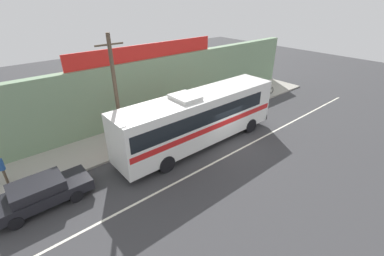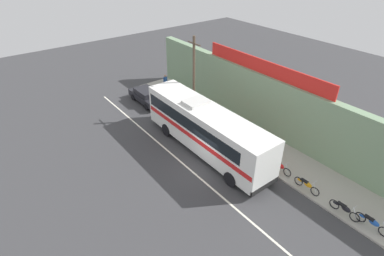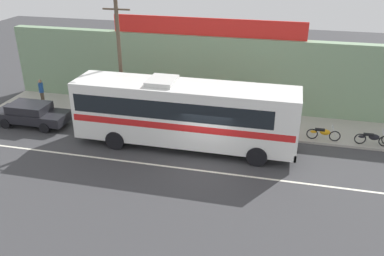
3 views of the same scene
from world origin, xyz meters
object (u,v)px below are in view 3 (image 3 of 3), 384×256
Objects in this scene: parked_car at (31,114)px; motorcycle_black at (323,133)px; utility_pole at (120,60)px; pedestrian_far_left at (41,90)px; motorcycle_blue at (282,128)px; motorcycle_red at (372,138)px; intercity_bus at (183,111)px.

motorcycle_black is at bearing 5.76° from parked_car.
motorcycle_black is at bearing -0.36° from utility_pole.
pedestrian_far_left is (-1.08, 2.91, 0.40)m from parked_car.
parked_car is 2.36× the size of motorcycle_blue.
parked_car is at bearing -172.88° from motorcycle_blue.
motorcycle_blue is 15.93m from pedestrian_far_left.
parked_car reaches higher than motorcycle_red.
motorcycle_red is (14.35, -0.10, -3.33)m from utility_pole.
motorcycle_red is 2.54m from motorcycle_black.
motorcycle_blue is 1.04× the size of motorcycle_black.
utility_pole is 4.22× the size of pedestrian_far_left.
motorcycle_red is at bearing 12.63° from intercity_bus.
parked_car is at bearing -161.09° from utility_pole.
parked_car is 14.91m from motorcycle_blue.
intercity_bus is 6.90× the size of pedestrian_far_left.
intercity_bus is at bearing -3.21° from parked_car.
intercity_bus is at bearing -28.06° from utility_pole.
motorcycle_black is (7.43, 2.26, -1.50)m from intercity_bus.
motorcycle_red is at bearing -1.81° from motorcycle_blue.
intercity_bus is 5.29m from utility_pole.
intercity_bus reaches higher than parked_car.
motorcycle_blue is (5.19, 2.39, -1.50)m from intercity_bus.
parked_car is 6.37m from utility_pole.
parked_car is 17.13m from motorcycle_black.
intercity_bus reaches higher than motorcycle_black.
utility_pole reaches higher than pedestrian_far_left.
motorcycle_blue is at bearing -3.84° from pedestrian_far_left.
utility_pole is 6.99m from pedestrian_far_left.
utility_pole is at bearing 18.91° from parked_car.
parked_car is at bearing 176.79° from intercity_bus.
pedestrian_far_left is at bearing 176.63° from motorcycle_red.
pedestrian_far_left is (-6.32, 1.12, -2.75)m from utility_pole.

